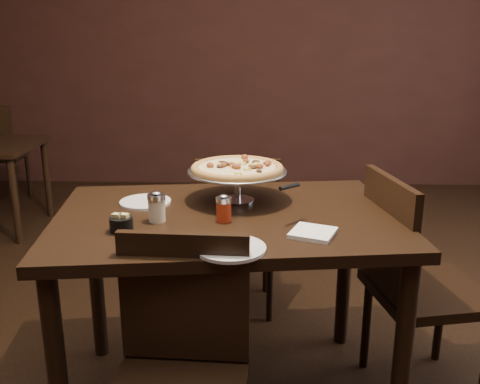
{
  "coord_description": "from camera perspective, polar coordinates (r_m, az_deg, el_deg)",
  "views": [
    {
      "loc": [
        0.08,
        -1.93,
        1.52
      ],
      "look_at": [
        0.02,
        0.1,
        0.91
      ],
      "focal_mm": 40.0,
      "sensor_mm": 36.0,
      "label": 1
    }
  ],
  "objects": [
    {
      "name": "pizza_stand",
      "position": [
        2.22,
        -0.3,
        2.49
      ],
      "size": [
        0.42,
        0.42,
        0.17
      ],
      "color": "silver",
      "rests_on": "dining_table"
    },
    {
      "name": "chair_far",
      "position": [
        2.9,
        -0.24,
        -3.94
      ],
      "size": [
        0.45,
        0.45,
        0.91
      ],
      "rotation": [
        0.0,
        0.0,
        3.19
      ],
      "color": "black",
      "rests_on": "ground"
    },
    {
      "name": "pepper_flake_shaker",
      "position": [
        2.0,
        -1.74,
        -1.79
      ],
      "size": [
        0.06,
        0.06,
        0.11
      ],
      "color": "maroon",
      "rests_on": "dining_table"
    },
    {
      "name": "dining_table",
      "position": [
        2.14,
        -1.39,
        -5.14
      ],
      "size": [
        1.43,
        1.04,
        0.84
      ],
      "rotation": [
        0.0,
        0.0,
        0.12
      ],
      "color": "black",
      "rests_on": "ground"
    },
    {
      "name": "napkin_stack",
      "position": [
        1.9,
        7.79,
        -4.34
      ],
      "size": [
        0.19,
        0.19,
        0.02
      ],
      "primitive_type": "cube",
      "rotation": [
        0.0,
        0.0,
        -0.38
      ],
      "color": "white",
      "rests_on": "dining_table"
    },
    {
      "name": "plate_left",
      "position": [
        2.26,
        -10.06,
        -1.05
      ],
      "size": [
        0.21,
        0.21,
        0.01
      ],
      "primitive_type": "cylinder",
      "color": "white",
      "rests_on": "dining_table"
    },
    {
      "name": "packet_caddy",
      "position": [
        1.96,
        -12.56,
        -3.31
      ],
      "size": [
        0.08,
        0.08,
        0.07
      ],
      "rotation": [
        0.0,
        0.0,
        -0.32
      ],
      "color": "black",
      "rests_on": "dining_table"
    },
    {
      "name": "plate_near",
      "position": [
        1.76,
        -1.02,
        -6.03
      ],
      "size": [
        0.23,
        0.23,
        0.01
      ],
      "primitive_type": "cylinder",
      "color": "white",
      "rests_on": "dining_table"
    },
    {
      "name": "chair_side",
      "position": [
        2.37,
        17.94,
        -8.8
      ],
      "size": [
        0.54,
        0.54,
        0.97
      ],
      "rotation": [
        0.0,
        0.0,
        1.77
      ],
      "color": "black",
      "rests_on": "ground"
    },
    {
      "name": "serving_spatula",
      "position": [
        1.98,
        5.29,
        0.51
      ],
      "size": [
        0.14,
        0.14,
        0.02
      ],
      "rotation": [
        0.0,
        0.0,
        -0.76
      ],
      "color": "silver",
      "rests_on": "pizza_stand"
    },
    {
      "name": "room",
      "position": [
        1.96,
        1.27,
        13.22
      ],
      "size": [
        6.04,
        7.04,
        2.84
      ],
      "color": "black",
      "rests_on": "ground"
    },
    {
      "name": "parmesan_shaker",
      "position": [
        2.03,
        -8.88,
        -1.6
      ],
      "size": [
        0.07,
        0.07,
        0.12
      ],
      "color": "beige",
      "rests_on": "dining_table"
    },
    {
      "name": "chair_near",
      "position": [
        1.78,
        -6.51,
        -18.32
      ],
      "size": [
        0.45,
        0.45,
        0.91
      ],
      "rotation": [
        0.0,
        0.0,
        -0.05
      ],
      "color": "black",
      "rests_on": "ground"
    }
  ]
}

